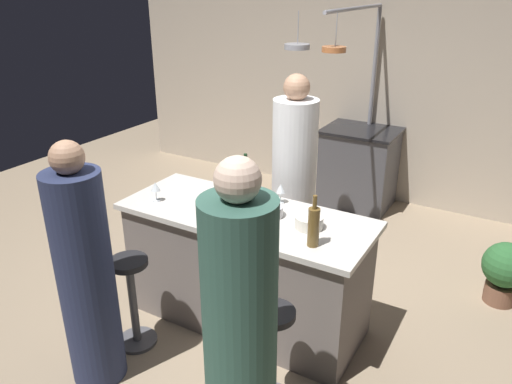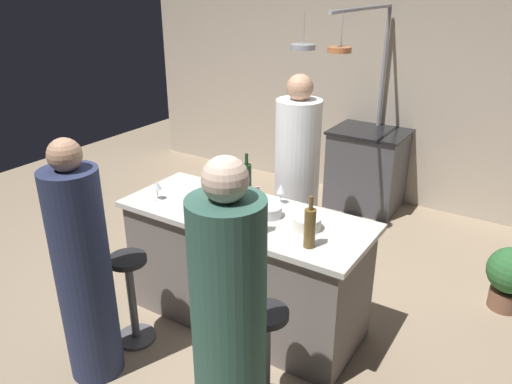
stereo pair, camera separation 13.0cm
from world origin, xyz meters
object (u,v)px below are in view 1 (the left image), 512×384
at_px(pepper_mill, 228,196).
at_px(wine_bottle_rose, 260,215).
at_px(guest_right, 240,336).
at_px(wine_bottle_amber, 314,226).
at_px(bar_stool_left, 133,298).
at_px(bar_stool_right, 272,354).
at_px(potted_plant, 505,270).
at_px(wine_bottle_red, 246,179).
at_px(chef, 293,186).
at_px(stove_range, 359,167).
at_px(wine_glass_by_chef, 156,187).
at_px(wine_glass_near_right_guest, 281,189).
at_px(mixing_bowl_steel, 270,211).
at_px(mixing_bowl_ceramic, 309,222).
at_px(guest_left, 86,277).

height_order(pepper_mill, wine_bottle_rose, wine_bottle_rose).
height_order(guest_right, wine_bottle_amber, guest_right).
bearing_deg(bar_stool_left, bar_stool_right, 0.00).
xyz_separation_m(potted_plant, wine_bottle_red, (-1.80, -0.95, 0.73)).
relative_size(chef, wine_bottle_rose, 5.35).
xyz_separation_m(stove_range, bar_stool_right, (0.56, -3.07, -0.07)).
height_order(bar_stool_right, wine_glass_by_chef, wine_glass_by_chef).
bearing_deg(guest_right, bar_stool_left, 160.72).
xyz_separation_m(potted_plant, wine_bottle_amber, (-1.05, -1.40, 0.73)).
bearing_deg(wine_glass_near_right_guest, mixing_bowl_steel, -79.88).
height_order(guest_right, wine_bottle_red, guest_right).
relative_size(bar_stool_left, mixing_bowl_steel, 3.87).
relative_size(chef, pepper_mill, 8.25).
height_order(wine_glass_by_chef, mixing_bowl_ceramic, wine_glass_by_chef).
xyz_separation_m(guest_left, wine_bottle_amber, (1.13, 0.78, 0.29)).
bearing_deg(pepper_mill, wine_glass_near_right_guest, 47.16).
xyz_separation_m(wine_glass_by_chef, mixing_bowl_ceramic, (1.14, 0.17, -0.06)).
relative_size(stove_range, wine_bottle_red, 2.72).
distance_m(bar_stool_left, mixing_bowl_steel, 1.12).
bearing_deg(chef, stove_range, 89.29).
bearing_deg(wine_bottle_red, mixing_bowl_steel, -33.89).
bearing_deg(wine_bottle_amber, potted_plant, 53.08).
xyz_separation_m(stove_range, guest_left, (-0.54, -3.42, 0.30)).
bearing_deg(wine_bottle_amber, mixing_bowl_ceramic, 120.53).
height_order(wine_bottle_rose, mixing_bowl_ceramic, wine_bottle_rose).
distance_m(bar_stool_right, wine_glass_near_right_guest, 1.17).
bearing_deg(wine_glass_by_chef, stove_range, 75.66).
height_order(pepper_mill, mixing_bowl_ceramic, pepper_mill).
relative_size(guest_left, potted_plant, 3.08).
bearing_deg(stove_range, wine_glass_by_chef, -104.34).
relative_size(pepper_mill, wine_glass_by_chef, 1.44).
bearing_deg(bar_stool_left, wine_bottle_amber, 20.93).
height_order(pepper_mill, wine_bottle_red, wine_bottle_red).
xyz_separation_m(wine_bottle_red, wine_glass_near_right_guest, (0.29, 0.01, -0.02)).
bearing_deg(guest_left, potted_plant, 44.99).
distance_m(bar_stool_left, wine_bottle_amber, 1.38).
relative_size(chef, bar_stool_right, 2.55).
relative_size(chef, guest_right, 1.01).
distance_m(potted_plant, wine_glass_by_chef, 2.78).
bearing_deg(mixing_bowl_steel, wine_bottle_red, 146.11).
xyz_separation_m(bar_stool_left, bar_stool_right, (1.09, 0.00, 0.00)).
bearing_deg(pepper_mill, wine_bottle_rose, -28.38).
bearing_deg(chef, guest_left, -106.14).
relative_size(wine_bottle_red, wine_glass_by_chef, 2.24).
bearing_deg(mixing_bowl_ceramic, wine_glass_near_right_guest, 142.87).
relative_size(wine_glass_near_right_guest, wine_glass_by_chef, 1.00).
bearing_deg(wine_bottle_red, wine_bottle_amber, -31.00).
bearing_deg(wine_glass_near_right_guest, pepper_mill, -132.84).
bearing_deg(mixing_bowl_ceramic, wine_glass_by_chef, -171.63).
relative_size(wine_glass_by_chef, mixing_bowl_ceramic, 0.79).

